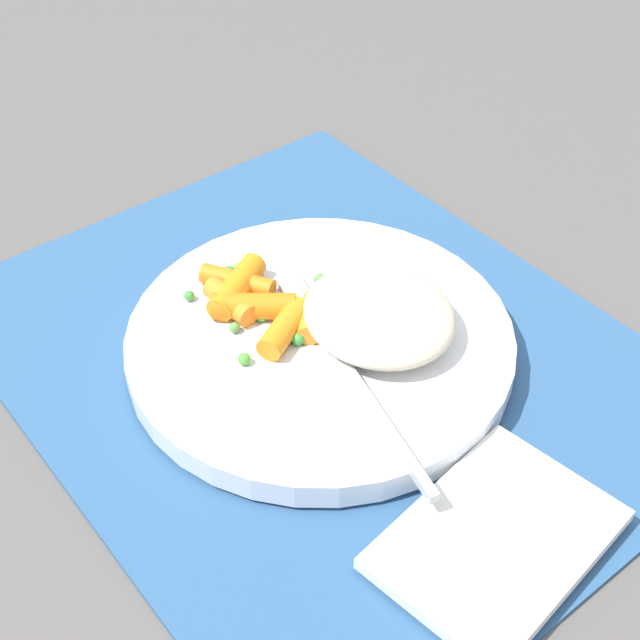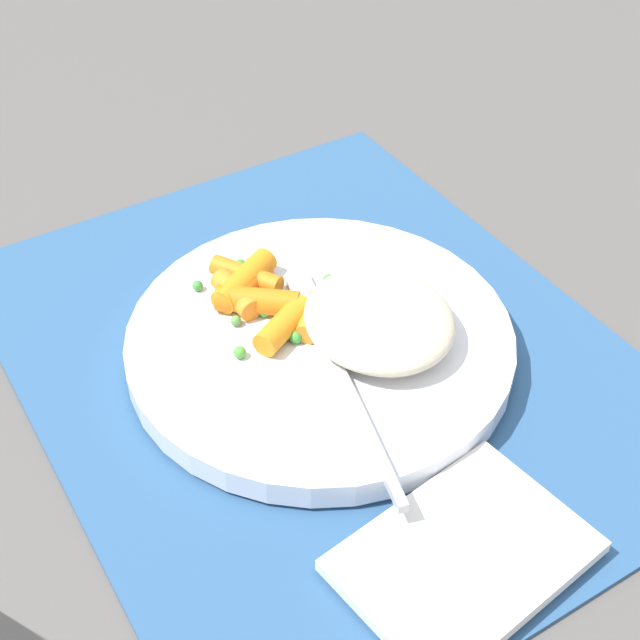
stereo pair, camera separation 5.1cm
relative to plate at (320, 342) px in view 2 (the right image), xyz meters
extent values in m
plane|color=#565451|center=(0.00, 0.00, -0.01)|extent=(2.40, 2.40, 0.00)
cube|color=#2D5684|center=(0.00, 0.00, -0.01)|extent=(0.44, 0.35, 0.01)
cylinder|color=white|center=(0.00, 0.00, 0.00)|extent=(0.24, 0.24, 0.02)
ellipsoid|color=beige|center=(-0.02, -0.03, 0.02)|extent=(0.10, 0.09, 0.03)
cylinder|color=orange|center=(0.04, 0.02, 0.02)|extent=(0.05, 0.05, 0.02)
cylinder|color=orange|center=(0.01, 0.02, 0.02)|extent=(0.03, 0.05, 0.02)
cylinder|color=orange|center=(0.06, 0.02, 0.02)|extent=(0.03, 0.04, 0.01)
cylinder|color=orange|center=(0.06, 0.02, 0.02)|extent=(0.04, 0.05, 0.02)
cylinder|color=orange|center=(0.07, 0.02, 0.02)|extent=(0.05, 0.04, 0.01)
cylinder|color=orange|center=(0.05, 0.03, 0.02)|extent=(0.04, 0.02, 0.02)
cylinder|color=orange|center=(0.01, 0.00, 0.02)|extent=(0.04, 0.04, 0.01)
sphere|color=green|center=(0.04, 0.00, 0.01)|extent=(0.01, 0.01, 0.01)
sphere|color=#5B9244|center=(0.03, 0.04, 0.01)|extent=(0.01, 0.01, 0.01)
sphere|color=green|center=(0.03, 0.02, 0.01)|extent=(0.01, 0.01, 0.01)
sphere|color=green|center=(0.00, 0.02, 0.01)|extent=(0.01, 0.01, 0.01)
sphere|color=#5A9844|center=(0.05, 0.03, 0.01)|extent=(0.01, 0.01, 0.01)
sphere|color=#589439|center=(0.08, 0.01, 0.01)|extent=(0.01, 0.01, 0.01)
sphere|color=green|center=(0.08, 0.01, 0.01)|extent=(0.01, 0.01, 0.01)
sphere|color=#51AC35|center=(0.02, -0.03, 0.01)|extent=(0.01, 0.01, 0.01)
sphere|color=#549E41|center=(0.04, -0.03, 0.01)|extent=(0.01, 0.01, 0.01)
sphere|color=green|center=(0.06, 0.01, 0.01)|extent=(0.01, 0.01, 0.01)
sphere|color=green|center=(0.02, 0.01, 0.01)|extent=(0.01, 0.01, 0.01)
sphere|color=#52AC3B|center=(0.01, 0.05, 0.01)|extent=(0.01, 0.01, 0.01)
sphere|color=green|center=(0.08, 0.05, 0.01)|extent=(0.01, 0.01, 0.01)
cube|color=#B8B8B8|center=(0.03, -0.01, 0.01)|extent=(0.05, 0.03, 0.01)
cube|color=#B8B8B8|center=(-0.07, 0.02, 0.01)|extent=(0.15, 0.04, 0.01)
cube|color=white|center=(-0.17, 0.02, 0.00)|extent=(0.10, 0.13, 0.01)
camera|label=1|loc=(-0.33, 0.26, 0.40)|focal=51.22mm
camera|label=2|loc=(-0.36, 0.22, 0.40)|focal=51.22mm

